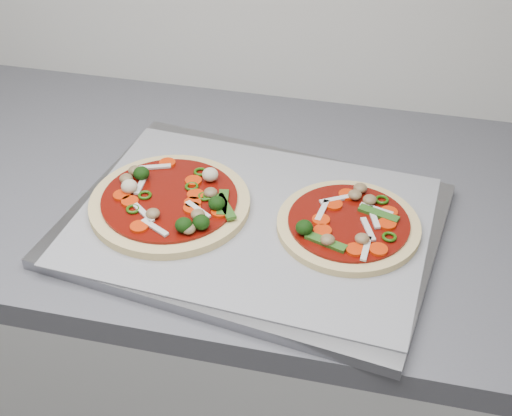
# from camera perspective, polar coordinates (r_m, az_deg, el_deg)

# --- Properties ---
(base_cabinet) EXTENTS (3.60, 0.60, 0.86)m
(base_cabinet) POSITION_cam_1_polar(r_m,az_deg,el_deg) (1.41, 12.18, -15.89)
(base_cabinet) COLOR silver
(base_cabinet) RESTS_ON ground
(countertop) EXTENTS (3.60, 0.60, 0.04)m
(countertop) POSITION_cam_1_polar(r_m,az_deg,el_deg) (1.09, 15.29, -1.77)
(countertop) COLOR #59595F
(countertop) RESTS_ON base_cabinet
(baking_tray) EXTENTS (0.56, 0.45, 0.02)m
(baking_tray) POSITION_cam_1_polar(r_m,az_deg,el_deg) (1.02, -0.30, -1.34)
(baking_tray) COLOR gray
(baking_tray) RESTS_ON countertop
(parchment) EXTENTS (0.52, 0.39, 0.00)m
(parchment) POSITION_cam_1_polar(r_m,az_deg,el_deg) (1.01, -0.30, -0.93)
(parchment) COLOR gray
(parchment) RESTS_ON baking_tray
(pizza_left) EXTENTS (0.30, 0.30, 0.04)m
(pizza_left) POSITION_cam_1_polar(r_m,az_deg,el_deg) (1.03, -6.82, 0.50)
(pizza_left) COLOR #F1D184
(pizza_left) RESTS_ON parchment
(pizza_right) EXTENTS (0.24, 0.24, 0.03)m
(pizza_right) POSITION_cam_1_polar(r_m,az_deg,el_deg) (0.99, 7.38, -1.29)
(pizza_right) COLOR #F1D184
(pizza_right) RESTS_ON parchment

